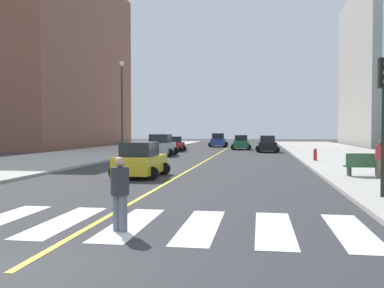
{
  "coord_description": "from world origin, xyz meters",
  "views": [
    {
      "loc": [
        4.14,
        -6.6,
        2.39
      ],
      "look_at": [
        -0.53,
        23.35,
        1.42
      ],
      "focal_mm": 40.6,
      "sensor_mm": 36.0,
      "label": 1
    }
  ],
  "objects_px": {
    "car_yellow_sixth": "(141,161)",
    "traffic_light_near_corner": "(384,99)",
    "pedestrian_waiting_east": "(380,157)",
    "car_silver_third": "(161,146)",
    "fire_hydrant": "(315,155)",
    "pedestrian_crossing": "(120,191)",
    "park_bench": "(364,165)",
    "car_red_nearest": "(174,144)",
    "car_blue_fourth": "(218,140)",
    "car_black_fifth": "(267,144)",
    "street_lamp": "(122,101)",
    "car_green_second": "(241,143)"
  },
  "relations": [
    {
      "from": "car_red_nearest",
      "to": "car_black_fifth",
      "type": "distance_m",
      "value": 10.32
    },
    {
      "from": "car_yellow_sixth",
      "to": "car_red_nearest",
      "type": "bearing_deg",
      "value": 98.75
    },
    {
      "from": "car_blue_fourth",
      "to": "street_lamp",
      "type": "bearing_deg",
      "value": -106.97
    },
    {
      "from": "car_green_second",
      "to": "car_black_fifth",
      "type": "height_order",
      "value": "car_black_fifth"
    },
    {
      "from": "car_black_fifth",
      "to": "traffic_light_near_corner",
      "type": "xyz_separation_m",
      "value": [
        3.26,
        -32.5,
        2.57
      ]
    },
    {
      "from": "car_black_fifth",
      "to": "pedestrian_waiting_east",
      "type": "bearing_deg",
      "value": 98.42
    },
    {
      "from": "car_silver_third",
      "to": "car_black_fifth",
      "type": "distance_m",
      "value": 12.98
    },
    {
      "from": "car_black_fifth",
      "to": "street_lamp",
      "type": "xyz_separation_m",
      "value": [
        -12.97,
        -10.49,
        4.16
      ]
    },
    {
      "from": "car_green_second",
      "to": "car_black_fifth",
      "type": "bearing_deg",
      "value": 115.32
    },
    {
      "from": "pedestrian_crossing",
      "to": "park_bench",
      "type": "bearing_deg",
      "value": 77.99
    },
    {
      "from": "car_red_nearest",
      "to": "street_lamp",
      "type": "distance_m",
      "value": 11.49
    },
    {
      "from": "park_bench",
      "to": "pedestrian_crossing",
      "type": "distance_m",
      "value": 14.76
    },
    {
      "from": "car_blue_fourth",
      "to": "pedestrian_waiting_east",
      "type": "xyz_separation_m",
      "value": [
        11.36,
        -40.26,
        0.21
      ]
    },
    {
      "from": "street_lamp",
      "to": "car_silver_third",
      "type": "bearing_deg",
      "value": 34.21
    },
    {
      "from": "car_yellow_sixth",
      "to": "traffic_light_near_corner",
      "type": "relative_size",
      "value": 0.87
    },
    {
      "from": "pedestrian_waiting_east",
      "to": "fire_hydrant",
      "type": "distance_m",
      "value": 11.79
    },
    {
      "from": "car_silver_third",
      "to": "street_lamp",
      "type": "height_order",
      "value": "street_lamp"
    },
    {
      "from": "car_blue_fourth",
      "to": "car_yellow_sixth",
      "type": "xyz_separation_m",
      "value": [
        -0.17,
        -40.19,
        -0.07
      ]
    },
    {
      "from": "car_green_second",
      "to": "street_lamp",
      "type": "height_order",
      "value": "street_lamp"
    },
    {
      "from": "park_bench",
      "to": "pedestrian_waiting_east",
      "type": "bearing_deg",
      "value": -147.85
    },
    {
      "from": "car_yellow_sixth",
      "to": "traffic_light_near_corner",
      "type": "height_order",
      "value": "traffic_light_near_corner"
    },
    {
      "from": "car_yellow_sixth",
      "to": "pedestrian_waiting_east",
      "type": "bearing_deg",
      "value": 0.82
    },
    {
      "from": "car_blue_fourth",
      "to": "car_yellow_sixth",
      "type": "distance_m",
      "value": 40.19
    },
    {
      "from": "car_silver_third",
      "to": "fire_hydrant",
      "type": "xyz_separation_m",
      "value": [
        13.13,
        -6.43,
        -0.36
      ]
    },
    {
      "from": "car_blue_fourth",
      "to": "street_lamp",
      "type": "xyz_separation_m",
      "value": [
        -6.34,
        -24.24,
        4.1
      ]
    },
    {
      "from": "car_red_nearest",
      "to": "street_lamp",
      "type": "relative_size",
      "value": 0.45
    },
    {
      "from": "car_green_second",
      "to": "park_bench",
      "type": "height_order",
      "value": "car_green_second"
    },
    {
      "from": "car_green_second",
      "to": "car_yellow_sixth",
      "type": "relative_size",
      "value": 1.01
    },
    {
      "from": "car_blue_fourth",
      "to": "car_black_fifth",
      "type": "bearing_deg",
      "value": -66.56
    },
    {
      "from": "car_silver_third",
      "to": "car_blue_fourth",
      "type": "xyz_separation_m",
      "value": [
        3.26,
        22.14,
        -0.03
      ]
    },
    {
      "from": "pedestrian_crossing",
      "to": "traffic_light_near_corner",
      "type": "bearing_deg",
      "value": 58.87
    },
    {
      "from": "traffic_light_near_corner",
      "to": "car_black_fifth",
      "type": "bearing_deg",
      "value": -84.28
    },
    {
      "from": "fire_hydrant",
      "to": "car_blue_fourth",
      "type": "bearing_deg",
      "value": 109.05
    },
    {
      "from": "street_lamp",
      "to": "car_black_fifth",
      "type": "bearing_deg",
      "value": 38.96
    },
    {
      "from": "car_silver_third",
      "to": "car_blue_fourth",
      "type": "bearing_deg",
      "value": 80.29
    },
    {
      "from": "pedestrian_waiting_east",
      "to": "street_lamp",
      "type": "relative_size",
      "value": 0.21
    },
    {
      "from": "car_red_nearest",
      "to": "pedestrian_waiting_east",
      "type": "relative_size",
      "value": 2.16
    },
    {
      "from": "car_red_nearest",
      "to": "pedestrian_waiting_east",
      "type": "distance_m",
      "value": 30.36
    },
    {
      "from": "car_silver_third",
      "to": "car_blue_fourth",
      "type": "relative_size",
      "value": 1.03
    },
    {
      "from": "car_black_fifth",
      "to": "pedestrian_waiting_east",
      "type": "relative_size",
      "value": 2.32
    },
    {
      "from": "park_bench",
      "to": "car_blue_fourth",
      "type": "bearing_deg",
      "value": 11.19
    },
    {
      "from": "car_yellow_sixth",
      "to": "pedestrian_waiting_east",
      "type": "relative_size",
      "value": 2.29
    },
    {
      "from": "pedestrian_crossing",
      "to": "car_silver_third",
      "type": "bearing_deg",
      "value": 123.11
    },
    {
      "from": "car_red_nearest",
      "to": "pedestrian_crossing",
      "type": "distance_m",
      "value": 38.38
    },
    {
      "from": "car_silver_third",
      "to": "pedestrian_waiting_east",
      "type": "height_order",
      "value": "car_silver_third"
    },
    {
      "from": "car_black_fifth",
      "to": "car_yellow_sixth",
      "type": "relative_size",
      "value": 1.01
    },
    {
      "from": "car_yellow_sixth",
      "to": "car_black_fifth",
      "type": "bearing_deg",
      "value": 76.72
    },
    {
      "from": "car_red_nearest",
      "to": "car_black_fifth",
      "type": "relative_size",
      "value": 0.93
    },
    {
      "from": "car_red_nearest",
      "to": "car_green_second",
      "type": "xyz_separation_m",
      "value": [
        7.22,
        5.97,
        0.05
      ]
    },
    {
      "from": "traffic_light_near_corner",
      "to": "car_green_second",
      "type": "bearing_deg",
      "value": -80.6
    }
  ]
}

